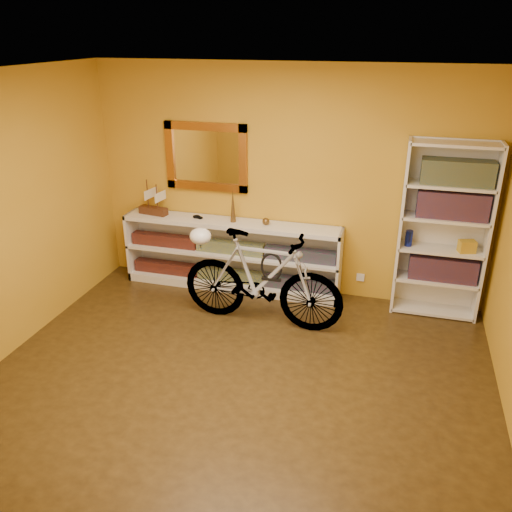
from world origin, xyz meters
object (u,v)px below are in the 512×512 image
(helmet, at_px, (200,236))
(bicycle, at_px, (262,279))
(bookcase, at_px, (443,232))
(console_unit, at_px, (231,255))

(helmet, bearing_deg, bicycle, -2.49)
(helmet, bearing_deg, bookcase, 16.24)
(console_unit, distance_m, bicycle, 0.92)
(bookcase, relative_size, bicycle, 1.08)
(console_unit, xyz_separation_m, helmet, (-0.10, -0.69, 0.49))
(console_unit, height_order, bicycle, bicycle)
(console_unit, relative_size, helmet, 11.30)
(console_unit, distance_m, helmet, 0.85)
(bookcase, distance_m, bicycle, 1.96)
(bicycle, bearing_deg, helmet, 90.00)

